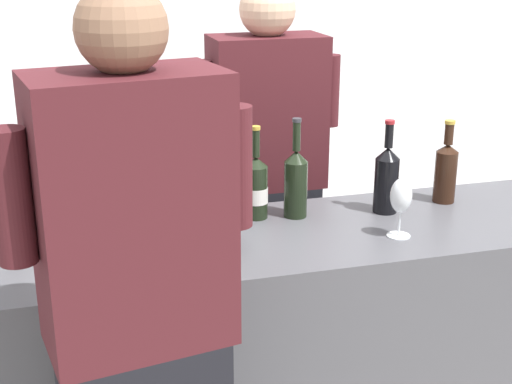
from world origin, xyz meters
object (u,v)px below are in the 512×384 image
(wine_bottle_1, at_px, (97,219))
(wine_bottle_4, at_px, (12,209))
(wine_bottle_6, at_px, (227,210))
(person_server, at_px, (266,203))
(wine_bottle_7, at_px, (168,190))
(wine_bottle_5, at_px, (184,204))
(wine_bottle_8, at_px, (446,171))
(wine_glass, at_px, (401,198))
(person_guest, at_px, (142,372))
(wine_bottle_9, at_px, (131,208))
(wine_bottle_10, at_px, (387,178))
(wine_bottle_0, at_px, (256,187))
(wine_bottle_2, at_px, (296,181))

(wine_bottle_1, bearing_deg, wine_bottle_4, 154.09)
(wine_bottle_6, height_order, person_server, person_server)
(wine_bottle_4, distance_m, wine_bottle_7, 0.49)
(wine_bottle_5, bearing_deg, wine_bottle_1, -177.06)
(wine_bottle_5, relative_size, wine_bottle_8, 1.16)
(wine_glass, distance_m, person_server, 0.77)
(wine_bottle_6, height_order, wine_bottle_7, wine_bottle_6)
(wine_glass, height_order, person_guest, person_guest)
(wine_bottle_4, height_order, person_guest, person_guest)
(wine_bottle_9, xyz_separation_m, wine_bottle_10, (0.87, 0.05, 0.00))
(wine_bottle_4, relative_size, person_server, 0.21)
(wine_bottle_4, distance_m, wine_glass, 1.19)
(wine_bottle_4, bearing_deg, person_server, 26.79)
(wine_bottle_0, height_order, wine_bottle_7, wine_bottle_7)
(wine_bottle_4, relative_size, wine_bottle_6, 0.98)
(person_server, bearing_deg, wine_bottle_5, -126.86)
(person_guest, bearing_deg, wine_bottle_8, 30.35)
(wine_bottle_8, distance_m, wine_glass, 0.40)
(wine_bottle_1, relative_size, wine_bottle_9, 0.98)
(wine_bottle_0, distance_m, wine_bottle_2, 0.14)
(wine_bottle_8, bearing_deg, wine_bottle_9, -175.46)
(wine_bottle_4, relative_size, wine_bottle_5, 1.00)
(wine_bottle_2, distance_m, wine_bottle_10, 0.32)
(person_server, bearing_deg, wine_bottle_2, -93.55)
(wine_bottle_7, height_order, wine_bottle_10, wine_bottle_7)
(wine_bottle_0, xyz_separation_m, wine_bottle_6, (-0.15, -0.23, 0.02))
(wine_bottle_9, height_order, person_guest, person_guest)
(wine_bottle_5, relative_size, wine_glass, 1.80)
(wine_bottle_7, height_order, wine_bottle_8, wine_bottle_7)
(person_guest, bearing_deg, wine_bottle_0, 56.18)
(wine_bottle_0, xyz_separation_m, person_server, (0.16, 0.42, -0.22))
(wine_glass, xyz_separation_m, person_server, (-0.23, 0.70, -0.24))
(wine_bottle_2, distance_m, wine_bottle_8, 0.56)
(wine_bottle_1, relative_size, wine_bottle_4, 0.96)
(wine_bottle_7, bearing_deg, person_guest, -104.32)
(wine_bottle_1, height_order, person_guest, person_guest)
(wine_bottle_2, height_order, wine_bottle_4, wine_bottle_4)
(wine_bottle_10, bearing_deg, wine_glass, -103.88)
(wine_bottle_8, bearing_deg, wine_bottle_6, -166.37)
(wine_bottle_6, xyz_separation_m, person_server, (0.31, 0.65, -0.23))
(wine_bottle_1, distance_m, wine_bottle_5, 0.26)
(wine_bottle_1, height_order, wine_bottle_6, wine_bottle_6)
(wine_bottle_1, bearing_deg, wine_bottle_6, -8.86)
(wine_bottle_5, height_order, wine_bottle_8, wine_bottle_5)
(wine_bottle_8, bearing_deg, wine_bottle_10, -170.80)
(wine_bottle_8, relative_size, wine_glass, 1.55)
(wine_bottle_7, distance_m, person_guest, 0.77)
(wine_bottle_5, bearing_deg, wine_bottle_6, -31.61)
(wine_bottle_4, relative_size, wine_glass, 1.80)
(wine_bottle_4, bearing_deg, wine_bottle_7, 7.68)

